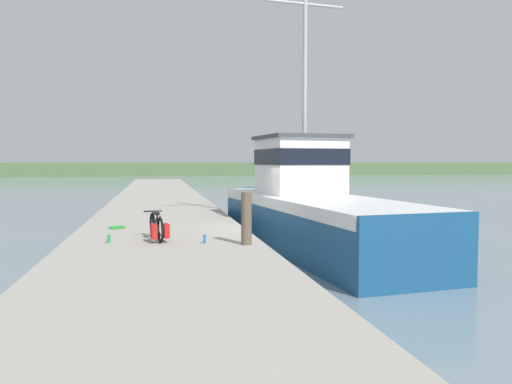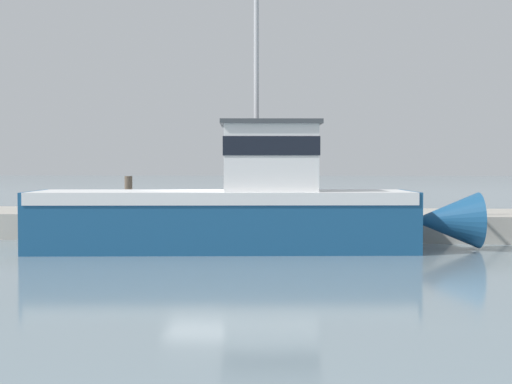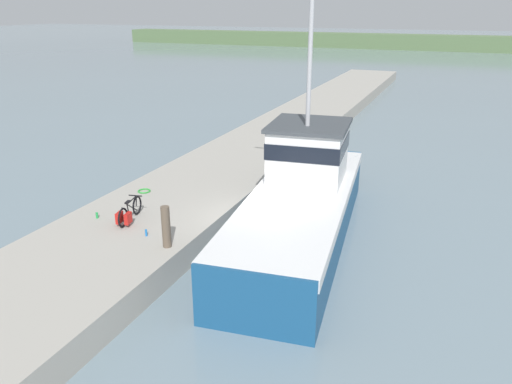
{
  "view_description": "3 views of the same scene",
  "coord_description": "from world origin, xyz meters",
  "views": [
    {
      "loc": [
        -3.61,
        -13.84,
        2.7
      ],
      "look_at": [
        -0.65,
        1.06,
        1.76
      ],
      "focal_mm": 35.0,
      "sensor_mm": 36.0,
      "label": 1
    },
    {
      "loc": [
        22.33,
        3.46,
        2.32
      ],
      "look_at": [
        -0.04,
        1.37,
        1.56
      ],
      "focal_mm": 55.0,
      "sensor_mm": 36.0,
      "label": 2
    },
    {
      "loc": [
        5.37,
        -13.3,
        7.05
      ],
      "look_at": [
        -0.56,
        1.03,
        1.25
      ],
      "focal_mm": 35.0,
      "sensor_mm": 36.0,
      "label": 3
    }
  ],
  "objects": [
    {
      "name": "water_bottle_on_curb",
      "position": [
        -4.72,
        -1.93,
        0.9
      ],
      "size": [
        0.07,
        0.07,
        0.19
      ],
      "primitive_type": "cylinder",
      "color": "green",
      "rests_on": "dock_pier"
    },
    {
      "name": "far_shoreline",
      "position": [
        30.0,
        79.77,
        1.23
      ],
      "size": [
        180.0,
        5.0,
        2.46
      ],
      "primitive_type": "cube",
      "color": "#567047",
      "rests_on": "ground_plane"
    },
    {
      "name": "water_bottle_by_bike",
      "position": [
        -2.55,
        -2.44,
        0.91
      ],
      "size": [
        0.06,
        0.06,
        0.2
      ],
      "primitive_type": "cylinder",
      "color": "blue",
      "rests_on": "dock_pier"
    },
    {
      "name": "mooring_post",
      "position": [
        -1.63,
        -2.78,
        1.4
      ],
      "size": [
        0.24,
        0.24,
        1.19
      ],
      "primitive_type": "cylinder",
      "color": "brown",
      "rests_on": "dock_pier"
    },
    {
      "name": "fishing_boat_main",
      "position": [
        1.04,
        1.15,
        1.24
      ],
      "size": [
        4.02,
        12.4,
        8.97
      ],
      "rotation": [
        0.0,
        0.0,
        0.11
      ],
      "color": "navy",
      "rests_on": "ground_plane"
    },
    {
      "name": "dock_pier",
      "position": [
        -3.49,
        0.0,
        0.4
      ],
      "size": [
        4.62,
        80.0,
        0.81
      ],
      "primitive_type": "cube",
      "color": "#A39E93",
      "rests_on": "ground_plane"
    },
    {
      "name": "bicycle_touring",
      "position": [
        -3.62,
        -1.82,
        1.11
      ],
      "size": [
        0.61,
        1.59,
        0.67
      ],
      "rotation": [
        0.0,
        0.0,
        0.19
      ],
      "color": "black",
      "rests_on": "dock_pier"
    },
    {
      "name": "ground_plane",
      "position": [
        0.0,
        0.0,
        0.0
      ],
      "size": [
        320.0,
        320.0,
        0.0
      ],
      "primitive_type": "plane",
      "color": "gray"
    },
    {
      "name": "hose_coil",
      "position": [
        -4.73,
        0.64,
        0.83
      ],
      "size": [
        0.46,
        0.46,
        0.05
      ],
      "primitive_type": "torus",
      "color": "green",
      "rests_on": "dock_pier"
    }
  ]
}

